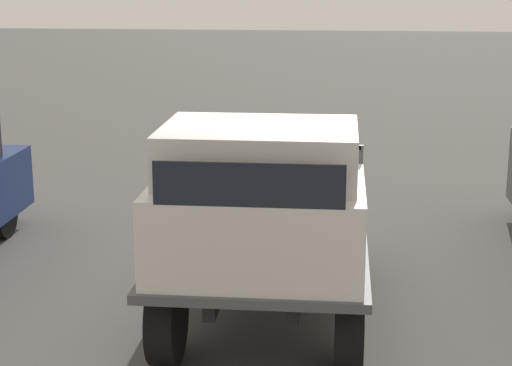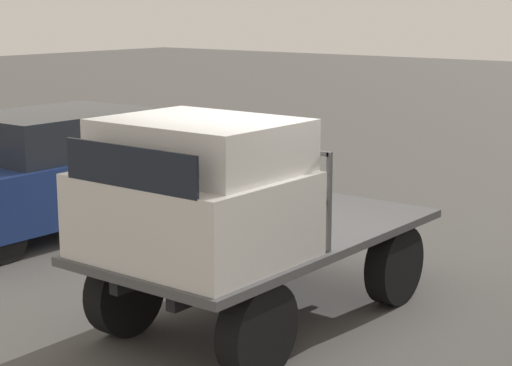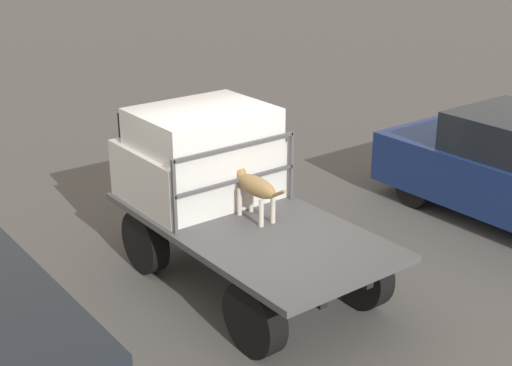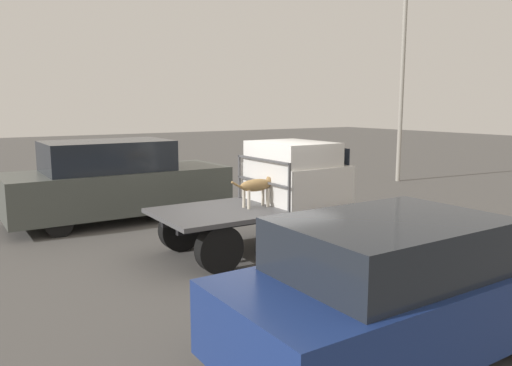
% 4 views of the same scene
% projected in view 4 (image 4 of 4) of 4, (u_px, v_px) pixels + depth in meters
% --- Properties ---
extents(ground_plane, '(80.00, 80.00, 0.00)m').
position_uv_depth(ground_plane, '(252.00, 251.00, 9.66)').
color(ground_plane, '#514F4C').
extents(flatbed_truck, '(3.71, 1.89, 0.89)m').
position_uv_depth(flatbed_truck, '(252.00, 219.00, 9.56)').
color(flatbed_truck, black).
rests_on(flatbed_truck, ground).
extents(truck_cab, '(1.50, 1.77, 1.19)m').
position_uv_depth(truck_cab, '(295.00, 173.00, 9.98)').
color(truck_cab, silver).
rests_on(truck_cab, flatbed_truck).
extents(truck_headboard, '(0.04, 1.77, 0.90)m').
position_uv_depth(truck_headboard, '(262.00, 175.00, 9.56)').
color(truck_headboard, '#4C4C4F').
rests_on(truck_headboard, flatbed_truck).
extents(dog, '(1.11, 0.23, 0.67)m').
position_uv_depth(dog, '(261.00, 184.00, 9.42)').
color(dog, beige).
rests_on(dog, flatbed_truck).
extents(parked_sedan, '(4.22, 1.83, 1.62)m').
position_uv_depth(parked_sedan, '(398.00, 289.00, 5.43)').
color(parked_sedan, black).
rests_on(parked_sedan, ground).
extents(parked_pickup_far, '(5.22, 2.02, 1.95)m').
position_uv_depth(parked_pickup_far, '(116.00, 181.00, 12.10)').
color(parked_pickup_far, black).
rests_on(parked_pickup_far, ground).
extents(light_pole_near, '(0.52, 0.52, 7.09)m').
position_uv_depth(light_pole_near, '(404.00, 45.00, 17.78)').
color(light_pole_near, gray).
rests_on(light_pole_near, ground).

